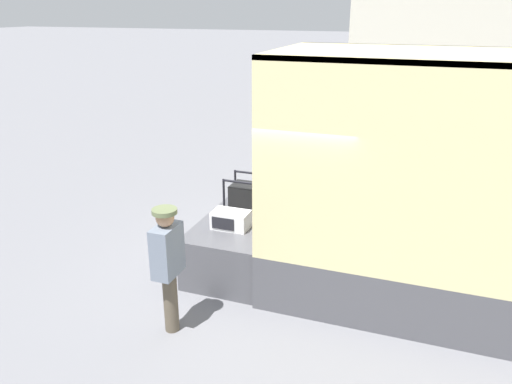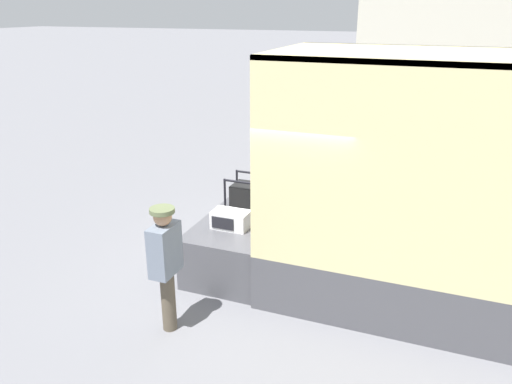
% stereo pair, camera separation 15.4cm
% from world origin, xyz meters
% --- Properties ---
extents(ground_plane, '(160.00, 160.00, 0.00)m').
position_xyz_m(ground_plane, '(0.00, 0.00, 0.00)').
color(ground_plane, slate).
extents(tailgate_deck, '(1.17, 2.13, 0.78)m').
position_xyz_m(tailgate_deck, '(-0.58, 0.00, 0.39)').
color(tailgate_deck, '#4C4C51').
rests_on(tailgate_deck, ground).
extents(microwave, '(0.54, 0.34, 0.26)m').
position_xyz_m(microwave, '(-0.62, -0.37, 0.91)').
color(microwave, white).
rests_on(microwave, tailgate_deck).
extents(portable_generator, '(0.73, 0.53, 0.50)m').
position_xyz_m(portable_generator, '(-0.64, 0.54, 0.97)').
color(portable_generator, black).
rests_on(portable_generator, tailgate_deck).
extents(worker_person, '(0.30, 0.44, 1.66)m').
position_xyz_m(worker_person, '(-0.79, -1.91, 1.01)').
color(worker_person, brown).
rests_on(worker_person, ground).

